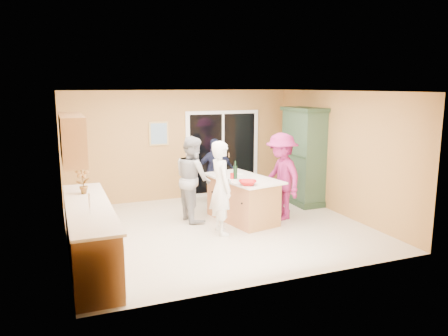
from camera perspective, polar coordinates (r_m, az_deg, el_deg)
name	(u,v)px	position (r m, az deg, el deg)	size (l,w,h in m)	color
floor	(219,228)	(8.49, -0.70, -7.84)	(5.50, 5.50, 0.00)	beige
ceiling	(218,91)	(8.05, -0.74, 10.00)	(5.50, 5.00, 0.10)	silver
wall_back	(181,145)	(10.52, -5.58, 3.01)	(5.50, 0.10, 2.60)	tan
wall_front	(284,191)	(5.95, 7.90, -3.00)	(5.50, 0.10, 2.60)	tan
wall_left	(62,172)	(7.65, -20.34, -0.51)	(0.10, 5.00, 2.60)	tan
wall_right	(341,153)	(9.49, 15.00, 1.86)	(0.10, 5.00, 2.60)	tan
left_cabinet_run	(90,239)	(6.86, -17.10, -8.82)	(0.65, 3.05, 1.24)	#B47046
upper_cabinets	(72,138)	(7.37, -19.23, 3.69)	(0.35, 1.60, 0.75)	#B47046
sliding_door	(223,153)	(10.85, -0.17, 1.96)	(1.90, 0.07, 2.10)	white
framed_picture	(159,134)	(10.32, -8.52, 4.47)	(0.46, 0.04, 0.56)	tan
kitchen_island	(243,200)	(8.86, 2.43, -4.23)	(1.24, 1.84, 0.89)	#B47046
green_hutch	(304,157)	(10.21, 10.36, 1.41)	(0.64, 1.21, 2.22)	#243A25
woman_white	(221,188)	(7.98, -0.37, -2.60)	(0.63, 0.41, 1.73)	white
woman_grey	(193,179)	(8.80, -4.07, -1.39)	(0.83, 0.65, 1.72)	#9E9FA1
woman_navy	(215,171)	(10.11, -1.14, -0.39)	(0.88, 0.37, 1.51)	#1B233C
woman_magenta	(281,176)	(8.95, 7.50, -1.09)	(1.14, 0.66, 1.77)	#881D4E
serving_bowl	(248,183)	(8.09, 3.09, -1.93)	(0.33, 0.33, 0.08)	#B11314
tulip_vase	(83,181)	(7.54, -17.97, -1.60)	(0.23, 0.16, 0.44)	#A62110
tumbler_near	(232,176)	(8.62, 1.07, -1.02)	(0.08, 0.08, 0.11)	#B11314
tumbler_far	(236,176)	(8.66, 1.55, -1.03)	(0.07, 0.07, 0.09)	#B11314
wine_bottle	(235,172)	(8.60, 1.48, -0.49)	(0.08, 0.08, 0.36)	black
white_plate	(237,173)	(9.17, 1.73, -0.62)	(0.25, 0.25, 0.02)	white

